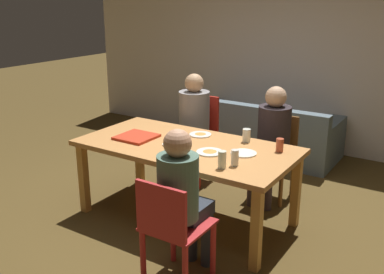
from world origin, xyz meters
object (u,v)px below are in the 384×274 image
(chair_0, at_px, (172,229))
(person_0, at_px, (183,192))
(pizza_box_0, at_px, (136,137))
(plate_0, at_px, (244,153))
(plate_1, at_px, (200,134))
(drinking_glass_3, at_px, (235,158))
(drinking_glass_0, at_px, (222,160))
(couch, at_px, (260,135))
(chair_2, at_px, (275,153))
(person_2, at_px, (272,134))
(drinking_glass_1, at_px, (246,136))
(dining_table, at_px, (186,152))
(drinking_glass_2, at_px, (280,145))
(person_1, at_px, (192,119))
(plate_2, at_px, (173,144))
(plate_3, at_px, (210,152))
(chair_1, at_px, (198,136))

(chair_0, relative_size, person_0, 0.72)
(pizza_box_0, height_order, plate_0, pizza_box_0)
(plate_1, xyz_separation_m, drinking_glass_3, (0.68, -0.56, 0.06))
(drinking_glass_0, height_order, couch, drinking_glass_0)
(chair_2, height_order, drinking_glass_3, drinking_glass_3)
(chair_2, xyz_separation_m, person_2, (0.00, -0.13, 0.24))
(plate_1, bearing_deg, drinking_glass_0, -47.13)
(plate_1, height_order, drinking_glass_3, drinking_glass_3)
(chair_2, xyz_separation_m, drinking_glass_3, (0.13, -1.21, 0.35))
(pizza_box_0, bearing_deg, drinking_glass_1, 26.45)
(plate_0, xyz_separation_m, drinking_glass_1, (-0.13, 0.32, 0.06))
(dining_table, relative_size, couch, 1.00)
(plate_1, bearing_deg, drinking_glass_2, -2.21)
(couch, bearing_deg, drinking_glass_0, -72.90)
(person_1, bearing_deg, couch, 78.25)
(person_1, relative_size, pizza_box_0, 3.65)
(plate_0, bearing_deg, pizza_box_0, -171.54)
(dining_table, xyz_separation_m, plate_0, (0.57, 0.06, 0.09))
(chair_2, bearing_deg, chair_0, -90.00)
(plate_1, xyz_separation_m, drinking_glass_0, (0.62, -0.67, 0.06))
(drinking_glass_2, bearing_deg, couch, 118.56)
(person_1, distance_m, drinking_glass_1, 1.01)
(plate_1, relative_size, plate_2, 1.05)
(person_1, xyz_separation_m, pizza_box_0, (-0.06, -0.92, 0.02))
(chair_0, xyz_separation_m, drinking_glass_3, (0.13, 0.72, 0.35))
(person_0, height_order, plate_2, person_0)
(pizza_box_0, distance_m, drinking_glass_3, 1.17)
(plate_1, xyz_separation_m, plate_3, (0.35, -0.40, 0.00))
(couch, bearing_deg, drinking_glass_2, -61.44)
(person_1, height_order, drinking_glass_3, person_1)
(plate_2, bearing_deg, chair_1, 109.54)
(plate_1, bearing_deg, person_2, 43.44)
(pizza_box_0, xyz_separation_m, couch, (0.34, 2.24, -0.51))
(person_1, relative_size, couch, 0.62)
(pizza_box_0, height_order, drinking_glass_1, drinking_glass_1)
(person_1, xyz_separation_m, plate_2, (0.36, -0.89, 0.02))
(plate_3, xyz_separation_m, drinking_glass_0, (0.27, -0.27, 0.06))
(chair_0, xyz_separation_m, chair_1, (-0.97, 1.91, 0.04))
(drinking_glass_0, bearing_deg, drinking_glass_1, 100.53)
(chair_2, relative_size, plate_0, 3.84)
(plate_3, height_order, drinking_glass_0, drinking_glass_0)
(person_0, distance_m, plate_0, 0.88)
(drinking_glass_0, bearing_deg, chair_0, -96.22)
(person_0, distance_m, drinking_glass_0, 0.50)
(plate_2, relative_size, drinking_glass_3, 1.53)
(chair_1, xyz_separation_m, drinking_glass_2, (1.28, -0.66, 0.31))
(person_1, xyz_separation_m, chair_2, (0.97, 0.16, -0.27))
(chair_0, bearing_deg, plate_1, 113.29)
(drinking_glass_0, distance_m, couch, 2.65)
(person_2, height_order, drinking_glass_3, person_2)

